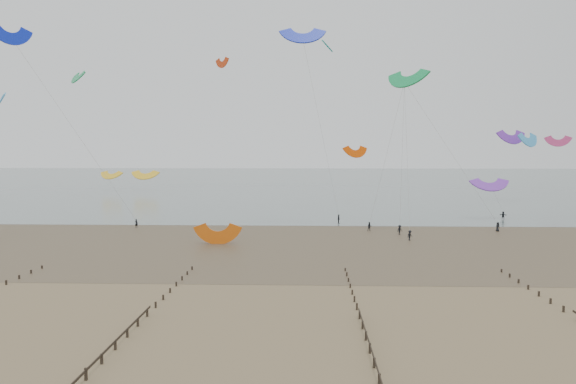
% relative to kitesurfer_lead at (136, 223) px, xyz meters
% --- Properties ---
extents(ground, '(500.00, 500.00, 0.00)m').
position_rel_kitesurfer_lead_xyz_m(ground, '(31.40, -46.79, -0.78)').
color(ground, brown).
rests_on(ground, ground).
extents(sea_and_shore, '(500.00, 665.00, 0.03)m').
position_rel_kitesurfer_lead_xyz_m(sea_and_shore, '(27.32, -12.39, -0.77)').
color(sea_and_shore, '#475654').
rests_on(sea_and_shore, ground).
extents(groynes, '(72.16, 50.16, 1.00)m').
position_rel_kitesurfer_lead_xyz_m(groynes, '(35.40, -65.84, -0.31)').
color(groynes, black).
rests_on(groynes, ground).
extents(kitesurfer_lead, '(0.64, 0.48, 1.56)m').
position_rel_kitesurfer_lead_xyz_m(kitesurfer_lead, '(0.00, 0.00, 0.00)').
color(kitesurfer_lead, black).
rests_on(kitesurfer_lead, ground).
extents(kitesurfers, '(138.32, 28.26, 1.89)m').
position_rel_kitesurfer_lead_xyz_m(kitesurfers, '(51.83, 1.09, 0.05)').
color(kitesurfers, black).
rests_on(kitesurfers, ground).
extents(grounded_kite, '(6.11, 4.81, 3.30)m').
position_rel_kitesurfer_lead_xyz_m(grounded_kite, '(17.52, -16.82, -0.78)').
color(grounded_kite, '#E25C0E').
rests_on(grounded_kite, ground).
extents(kites_airborne, '(234.93, 124.89, 44.33)m').
position_rel_kitesurfer_lead_xyz_m(kites_airborne, '(15.12, 47.50, 19.22)').
color(kites_airborne, '#3A9FE2').
rests_on(kites_airborne, ground).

